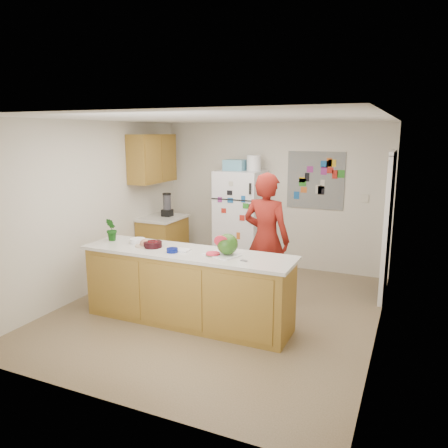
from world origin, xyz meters
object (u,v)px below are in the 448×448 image
at_px(watermelon, 227,244).
at_px(refrigerator, 240,220).
at_px(person, 266,239).
at_px(cherry_bowl, 153,244).

bearing_deg(watermelon, refrigerator, 108.35).
xyz_separation_m(person, watermelon, (-0.16, -0.96, 0.14)).
height_order(watermelon, cherry_bowl, watermelon).
bearing_deg(cherry_bowl, refrigerator, 84.66).
bearing_deg(refrigerator, cherry_bowl, -95.34).
height_order(refrigerator, watermelon, refrigerator).
height_order(person, watermelon, person).
xyz_separation_m(refrigerator, watermelon, (0.78, -2.36, 0.21)).
height_order(person, cherry_bowl, person).
relative_size(refrigerator, person, 0.93).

